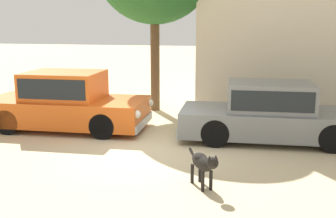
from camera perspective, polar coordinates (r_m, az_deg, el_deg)
The scene contains 4 objects.
ground_plane at distance 9.29m, azimuth -2.58°, elevation -5.59°, with size 80.00×80.00×0.00m, color #CCB78E.
parked_sedan_nearest at distance 11.20m, azimuth -14.06°, elevation 1.09°, with size 4.40×1.95×1.54m.
parked_sedan_second at distance 10.06m, azimuth 14.12°, elevation -0.45°, with size 4.48×1.86×1.42m.
stray_dog_spotted at distance 7.07m, azimuth 4.94°, elevation -7.50°, with size 0.65×0.91×0.69m.
Camera 1 is at (2.21, -8.57, 2.82)m, focal length 43.58 mm.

